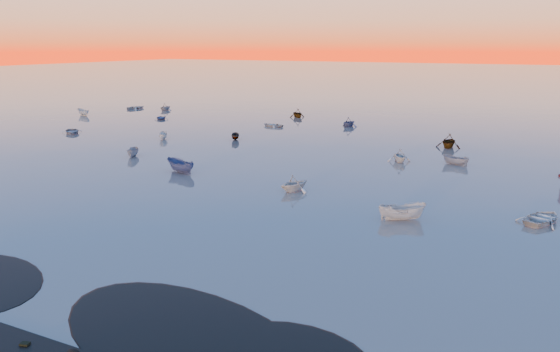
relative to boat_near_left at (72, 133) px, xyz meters
The scene contains 6 objects.
ground 71.38m from the boat_near_left, 50.93° to the left, with size 600.00×600.00×0.00m, color #665D55.
mud_lobes 64.05m from the boat_near_left, 45.37° to the right, with size 140.00×6.00×0.07m, color black, non-canonical shape.
moored_fleet 45.78m from the boat_near_left, 10.60° to the left, with size 124.00×58.00×1.20m, color silver, non-canonical shape.
boat_near_left is the anchor object (origin of this frame).
boat_near_center 63.78m from the boat_near_left, 18.77° to the right, with size 4.09×1.73×1.42m, color silver.
boat_near_right 54.30m from the boat_near_left, ahead, with size 3.63×1.63×1.27m, color silver.
Camera 1 is at (25.86, -19.98, 14.59)m, focal length 35.00 mm.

